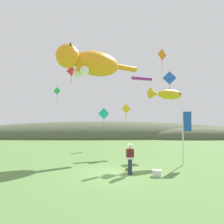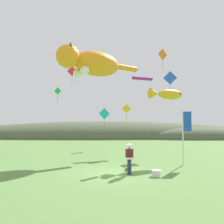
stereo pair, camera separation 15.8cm
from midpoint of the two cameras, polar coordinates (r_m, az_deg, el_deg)
ground_plane at (r=13.52m, az=0.92°, el=-15.67°), size 120.00×120.00×0.00m
distant_hill_ridge at (r=40.43m, az=1.38°, el=-6.57°), size 60.32×13.46×5.81m
festival_attendant at (r=13.07m, az=4.91°, el=-11.86°), size 0.49×0.39×1.77m
kite_spool at (r=14.11m, az=4.10°, el=-14.65°), size 0.15×0.21×0.21m
picnic_cooler at (r=12.98m, az=11.88°, el=-15.38°), size 0.57×0.48×0.36m
festival_banner_pole at (r=16.34m, az=18.83°, el=-4.34°), size 0.66×0.08×3.82m
kite_giant_cat at (r=20.33m, az=-5.26°, el=12.62°), size 7.53×5.48×2.63m
kite_fish_windsock at (r=18.76m, az=14.36°, el=4.54°), size 3.28×1.98×0.98m
kite_tube_streamer at (r=24.57m, az=8.24°, el=8.66°), size 2.43×1.10×0.44m
kite_diamond_teal at (r=24.62m, az=-1.83°, el=-0.46°), size 1.21×0.62×2.24m
kite_diamond_orange at (r=22.46m, az=13.28°, el=14.38°), size 1.03×0.56×2.06m
kite_diamond_gold at (r=20.33m, az=4.03°, el=0.80°), size 0.88×0.09×1.79m
kite_diamond_green at (r=25.34m, az=-13.82°, el=5.32°), size 0.85×0.26×1.78m
kite_diamond_blue at (r=23.74m, az=15.14°, el=8.57°), size 1.41×0.23×2.32m
kite_diamond_red at (r=25.79m, az=-10.22°, el=10.44°), size 1.15×0.16×2.06m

